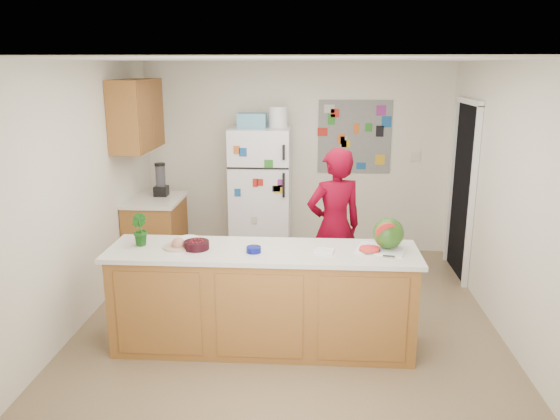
# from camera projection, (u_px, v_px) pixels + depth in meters

# --- Properties ---
(floor) EXTENTS (4.00, 4.50, 0.02)m
(floor) POSITION_uv_depth(u_px,v_px,m) (288.00, 322.00, 5.40)
(floor) COLOR brown
(floor) RESTS_ON ground
(wall_back) EXTENTS (4.00, 0.02, 2.50)m
(wall_back) POSITION_uv_depth(u_px,v_px,m) (297.00, 159.00, 7.25)
(wall_back) COLOR beige
(wall_back) RESTS_ON ground
(wall_left) EXTENTS (0.02, 4.50, 2.50)m
(wall_left) POSITION_uv_depth(u_px,v_px,m) (78.00, 196.00, 5.20)
(wall_left) COLOR beige
(wall_left) RESTS_ON ground
(wall_right) EXTENTS (0.02, 4.50, 2.50)m
(wall_right) POSITION_uv_depth(u_px,v_px,m) (510.00, 202.00, 4.95)
(wall_right) COLOR beige
(wall_right) RESTS_ON ground
(ceiling) EXTENTS (4.00, 4.50, 0.02)m
(ceiling) POSITION_uv_depth(u_px,v_px,m) (289.00, 58.00, 4.75)
(ceiling) COLOR white
(ceiling) RESTS_ON wall_back
(doorway) EXTENTS (0.03, 0.85, 2.04)m
(doorway) POSITION_uv_depth(u_px,v_px,m) (463.00, 191.00, 6.41)
(doorway) COLOR black
(doorway) RESTS_ON ground
(peninsula_base) EXTENTS (2.60, 0.62, 0.88)m
(peninsula_base) POSITION_uv_depth(u_px,v_px,m) (263.00, 301.00, 4.81)
(peninsula_base) COLOR brown
(peninsula_base) RESTS_ON floor
(peninsula_top) EXTENTS (2.68, 0.70, 0.04)m
(peninsula_top) POSITION_uv_depth(u_px,v_px,m) (263.00, 252.00, 4.69)
(peninsula_top) COLOR silver
(peninsula_top) RESTS_ON peninsula_base
(side_counter_base) EXTENTS (0.60, 0.80, 0.86)m
(side_counter_base) POSITION_uv_depth(u_px,v_px,m) (156.00, 236.00, 6.69)
(side_counter_base) COLOR brown
(side_counter_base) RESTS_ON floor
(side_counter_top) EXTENTS (0.64, 0.84, 0.04)m
(side_counter_top) POSITION_uv_depth(u_px,v_px,m) (154.00, 200.00, 6.58)
(side_counter_top) COLOR silver
(side_counter_top) RESTS_ON side_counter_base
(upper_cabinets) EXTENTS (0.35, 1.00, 0.80)m
(upper_cabinets) POSITION_uv_depth(u_px,v_px,m) (137.00, 115.00, 6.28)
(upper_cabinets) COLOR brown
(upper_cabinets) RESTS_ON wall_left
(refrigerator) EXTENTS (0.75, 0.70, 1.70)m
(refrigerator) POSITION_uv_depth(u_px,v_px,m) (261.00, 194.00, 7.02)
(refrigerator) COLOR silver
(refrigerator) RESTS_ON floor
(fridge_top_bin) EXTENTS (0.35, 0.28, 0.18)m
(fridge_top_bin) POSITION_uv_depth(u_px,v_px,m) (252.00, 120.00, 6.78)
(fridge_top_bin) COLOR #5999B2
(fridge_top_bin) RESTS_ON refrigerator
(photo_collage) EXTENTS (0.95, 0.01, 0.95)m
(photo_collage) POSITION_uv_depth(u_px,v_px,m) (355.00, 137.00, 7.11)
(photo_collage) COLOR slate
(photo_collage) RESTS_ON wall_back
(person) EXTENTS (0.71, 0.59, 1.66)m
(person) POSITION_uv_depth(u_px,v_px,m) (334.00, 228.00, 5.63)
(person) COLOR #670114
(person) RESTS_ON floor
(blender_appliance) EXTENTS (0.12, 0.12, 0.38)m
(blender_appliance) POSITION_uv_depth(u_px,v_px,m) (161.00, 181.00, 6.66)
(blender_appliance) COLOR black
(blender_appliance) RESTS_ON side_counter_top
(cutting_board) EXTENTS (0.48, 0.41, 0.01)m
(cutting_board) POSITION_uv_depth(u_px,v_px,m) (381.00, 249.00, 4.68)
(cutting_board) COLOR white
(cutting_board) RESTS_ON peninsula_top
(watermelon) EXTENTS (0.26, 0.26, 0.26)m
(watermelon) POSITION_uv_depth(u_px,v_px,m) (388.00, 233.00, 4.66)
(watermelon) COLOR #346311
(watermelon) RESTS_ON cutting_board
(watermelon_slice) EXTENTS (0.17, 0.17, 0.02)m
(watermelon_slice) POSITION_uv_depth(u_px,v_px,m) (370.00, 249.00, 4.63)
(watermelon_slice) COLOR #CE3D31
(watermelon_slice) RESTS_ON cutting_board
(cherry_bowl) EXTENTS (0.28, 0.28, 0.07)m
(cherry_bowl) POSITION_uv_depth(u_px,v_px,m) (197.00, 245.00, 4.69)
(cherry_bowl) COLOR black
(cherry_bowl) RESTS_ON peninsula_top
(white_bowl) EXTENTS (0.20, 0.20, 0.06)m
(white_bowl) POSITION_uv_depth(u_px,v_px,m) (188.00, 241.00, 4.82)
(white_bowl) COLOR white
(white_bowl) RESTS_ON peninsula_top
(cobalt_bowl) EXTENTS (0.14, 0.14, 0.05)m
(cobalt_bowl) POSITION_uv_depth(u_px,v_px,m) (254.00, 250.00, 4.61)
(cobalt_bowl) COLOR #050B63
(cobalt_bowl) RESTS_ON peninsula_top
(plate) EXTENTS (0.34, 0.34, 0.02)m
(plate) POSITION_uv_depth(u_px,v_px,m) (179.00, 247.00, 4.74)
(plate) COLOR beige
(plate) RESTS_ON peninsula_top
(paper_towel) EXTENTS (0.18, 0.17, 0.02)m
(paper_towel) POSITION_uv_depth(u_px,v_px,m) (324.00, 251.00, 4.62)
(paper_towel) COLOR white
(paper_towel) RESTS_ON peninsula_top
(keys) EXTENTS (0.10, 0.06, 0.01)m
(keys) POSITION_uv_depth(u_px,v_px,m) (389.00, 257.00, 4.49)
(keys) COLOR gray
(keys) RESTS_ON peninsula_top
(potted_plant) EXTENTS (0.20, 0.19, 0.28)m
(potted_plant) POSITION_uv_depth(u_px,v_px,m) (139.00, 230.00, 4.77)
(potted_plant) COLOR #184313
(potted_plant) RESTS_ON peninsula_top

